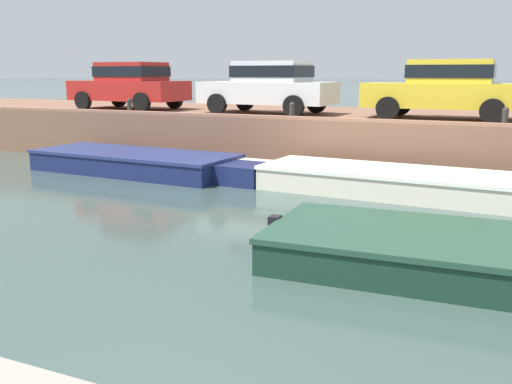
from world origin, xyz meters
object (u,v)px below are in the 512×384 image
car_leftmost_red (130,84)px  mooring_bollard_west (129,105)px  boat_moored_central_cream (376,181)px  boat_moored_west_navy (143,163)px  motorboat_passing (506,260)px  mooring_bollard_mid (292,110)px  car_centre_yellow (446,87)px  mooring_bollard_east (505,116)px  car_left_inner_white (269,85)px

car_leftmost_red → mooring_bollard_west: (1.12, -1.57, -0.61)m
boat_moored_central_cream → boat_moored_west_navy: bearing=-179.2°
motorboat_passing → mooring_bollard_west: bearing=148.7°
boat_moored_west_navy → boat_moored_central_cream: boat_moored_west_navy is taller
boat_moored_central_cream → mooring_bollard_mid: bearing=146.5°
car_centre_yellow → mooring_bollard_east: bearing=-46.2°
boat_moored_west_navy → car_centre_yellow: size_ratio=1.68×
car_centre_yellow → mooring_bollard_mid: 4.08m
car_leftmost_red → mooring_bollard_east: bearing=-7.7°
car_left_inner_white → car_centre_yellow: (5.05, 0.00, -0.00)m
motorboat_passing → mooring_bollard_east: size_ratio=15.68×
boat_moored_west_navy → mooring_bollard_mid: size_ratio=15.43×
boat_moored_west_navy → mooring_bollard_east: (8.75, 1.89, 1.39)m
car_leftmost_red → mooring_bollard_east: size_ratio=8.89×
mooring_bollard_east → mooring_bollard_west: bearing=180.0°
boat_moored_west_navy → motorboat_passing: 10.15m
boat_moored_west_navy → car_leftmost_red: 4.92m
motorboat_passing → boat_moored_west_navy: bearing=152.6°
car_left_inner_white → mooring_bollard_east: (6.56, -1.57, -0.61)m
boat_moored_west_navy → car_centre_yellow: car_centre_yellow is taller
boat_moored_central_cream → car_centre_yellow: 4.05m
motorboat_passing → car_centre_yellow: bearing=102.3°
boat_moored_central_cream → car_left_inner_white: bearing=140.2°
boat_moored_central_cream → mooring_bollard_east: bearing=35.6°
boat_moored_central_cream → car_left_inner_white: size_ratio=1.69×
car_leftmost_red → mooring_bollard_east: 11.74m
car_leftmost_red → car_left_inner_white: (5.07, -0.00, 0.00)m
car_left_inner_white → car_leftmost_red: bearing=180.0°
car_centre_yellow → mooring_bollard_mid: bearing=-157.1°
boat_moored_west_navy → boat_moored_central_cream: 6.24m
mooring_bollard_west → mooring_bollard_east: same height
boat_moored_central_cream → car_leftmost_red: (-9.11, 3.37, 2.00)m
mooring_bollard_east → car_leftmost_red: bearing=172.3°
car_leftmost_red → mooring_bollard_west: bearing=-54.6°
car_centre_yellow → mooring_bollard_east: 2.26m
car_left_inner_white → car_centre_yellow: 5.05m
car_leftmost_red → car_left_inner_white: same height
car_left_inner_white → mooring_bollard_west: car_left_inner_white is taller
motorboat_passing → car_left_inner_white: (-6.82, 8.12, 2.02)m
car_left_inner_white → mooring_bollard_west: 4.29m
mooring_bollard_west → mooring_bollard_east: (10.51, 0.00, 0.00)m
boat_moored_west_navy → boat_moored_central_cream: bearing=0.8°
motorboat_passing → car_leftmost_red: (-11.89, 8.12, 2.02)m
mooring_bollard_west → mooring_bollard_east: size_ratio=1.00×
mooring_bollard_mid → car_leftmost_red: bearing=166.2°
mooring_bollard_mid → mooring_bollard_east: (5.22, 0.00, 0.00)m
boat_moored_west_navy → car_left_inner_white: 4.56m
boat_moored_central_cream → car_leftmost_red: bearing=159.7°
motorboat_passing → mooring_bollard_west: size_ratio=15.68×
car_centre_yellow → mooring_bollard_east: (1.51, -1.57, -0.61)m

